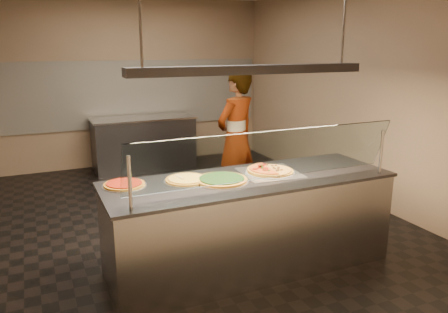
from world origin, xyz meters
name	(u,v)px	position (x,y,z in m)	size (l,w,h in m)	color
ground	(188,218)	(0.00, 0.00, -0.01)	(5.00, 6.00, 0.02)	black
wall_back	(131,83)	(0.00, 3.01, 1.50)	(5.00, 0.02, 3.00)	#987D62
wall_front	(352,160)	(0.00, -3.01, 1.50)	(5.00, 0.02, 3.00)	#987D62
wall_right	(351,93)	(2.51, 0.00, 1.50)	(0.02, 6.00, 3.00)	#987D62
tile_band	(132,94)	(0.00, 2.98, 1.30)	(4.90, 0.02, 1.20)	silver
serving_counter	(249,223)	(0.14, -1.44, 0.47)	(2.80, 0.94, 0.93)	#B7B7BC
sneeze_guard	(269,156)	(0.14, -1.79, 1.23)	(2.56, 0.18, 0.54)	#B7B7BC
perforated_tray	(270,172)	(0.39, -1.38, 0.94)	(0.60, 0.60, 0.01)	silver
half_pizza_pepperoni	(260,171)	(0.28, -1.38, 0.96)	(0.27, 0.48, 0.05)	#96601B
half_pizza_sausage	(279,169)	(0.50, -1.38, 0.96)	(0.27, 0.48, 0.04)	#96601B
pizza_spinach	(221,179)	(-0.16, -1.43, 0.95)	(0.51, 0.51, 0.03)	silver
pizza_cheese	(187,179)	(-0.45, -1.29, 0.94)	(0.43, 0.43, 0.03)	silver
pizza_tomato	(124,184)	(-1.02, -1.20, 0.94)	(0.40, 0.40, 0.03)	silver
pizza_spatula	(185,178)	(-0.46, -1.29, 0.96)	(0.20, 0.23, 0.02)	#B7B7BC
prep_table	(144,143)	(0.07, 2.55, 0.47)	(1.79, 0.74, 0.93)	#404046
worker	(236,138)	(0.82, 0.28, 0.93)	(0.68, 0.45, 1.86)	#242327
heat_lamp_housing	(252,70)	(0.14, -1.44, 1.95)	(2.30, 0.18, 0.08)	#404046
lamp_rod_left	(139,1)	(-0.86, -1.44, 2.50)	(0.02, 0.02, 1.01)	#B7B7BC
lamp_rod_right	(345,10)	(1.14, -1.44, 2.50)	(0.02, 0.02, 1.01)	#B7B7BC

